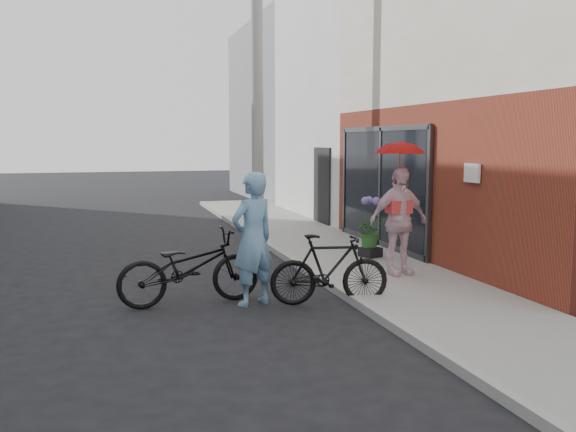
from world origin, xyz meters
name	(u,v)px	position (x,y,z in m)	size (l,w,h in m)	color
ground	(284,303)	(0.00, 0.00, 0.00)	(80.00, 80.00, 0.00)	black
sidewalk	(363,264)	(2.10, 2.00, 0.06)	(2.20, 24.00, 0.12)	gray
curb	(303,268)	(0.94, 2.00, 0.06)	(0.12, 24.00, 0.12)	#9E9E99
plaster_building	(424,103)	(7.20, 9.00, 3.50)	(8.00, 6.00, 7.00)	white
east_building_far	(341,113)	(7.20, 16.00, 3.50)	(8.00, 8.00, 7.00)	gray
utility_pole	(257,91)	(1.10, 6.00, 3.50)	(0.28, 0.28, 7.00)	#9E9E99
officer	(253,239)	(-0.45, 0.06, 0.95)	(0.69, 0.45, 1.90)	#6D9CC1
bike_left	(189,267)	(-1.31, 0.35, 0.54)	(0.71, 2.04, 1.07)	black
bike_right	(329,269)	(0.60, -0.23, 0.51)	(0.48, 1.70, 1.02)	black
kimono_woman	(398,221)	(2.20, 0.80, 1.01)	(1.05, 0.44, 1.79)	silver
parasol	(400,146)	(2.20, 0.80, 2.25)	(0.78, 0.78, 0.69)	red
planter	(370,252)	(2.41, 2.35, 0.21)	(0.34, 0.34, 0.18)	black
potted_plant	(371,231)	(2.41, 2.35, 0.62)	(0.57, 0.50, 0.64)	#2D6629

